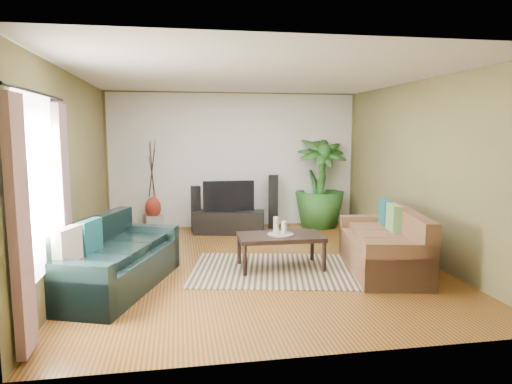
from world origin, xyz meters
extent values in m
plane|color=brown|center=(0.00, 0.00, 0.00)|extent=(5.50, 5.50, 0.00)
plane|color=white|center=(0.00, 0.00, 2.70)|extent=(5.50, 5.50, 0.00)
plane|color=olive|center=(0.00, 2.75, 1.35)|extent=(5.00, 0.00, 5.00)
plane|color=olive|center=(0.00, -2.75, 1.35)|extent=(5.00, 0.00, 5.00)
plane|color=olive|center=(-2.50, 0.00, 1.35)|extent=(0.00, 5.50, 5.50)
plane|color=olive|center=(2.50, 0.00, 1.35)|extent=(0.00, 5.50, 5.50)
plane|color=white|center=(0.00, 2.74, 1.35)|extent=(4.90, 0.00, 4.90)
plane|color=white|center=(-2.48, -1.60, 1.40)|extent=(0.00, 1.80, 1.80)
cube|color=gray|center=(-2.43, -2.35, 1.15)|extent=(0.08, 0.35, 2.20)
cube|color=gray|center=(-2.43, -0.85, 1.15)|extent=(0.08, 0.35, 2.20)
cylinder|color=black|center=(-2.43, -1.60, 2.30)|extent=(0.03, 1.90, 0.03)
cube|color=black|center=(-1.90, -0.66, 0.42)|extent=(1.54, 2.26, 0.85)
cube|color=brown|center=(1.67, -0.49, 0.42)|extent=(1.23, 2.08, 0.85)
cube|color=tan|center=(0.20, -0.28, 0.01)|extent=(2.62, 2.09, 0.01)
cube|color=black|center=(0.28, -0.19, 0.24)|extent=(1.19, 0.66, 0.49)
cylinder|color=gray|center=(0.28, -0.19, 0.49)|extent=(0.37, 0.37, 0.02)
cylinder|color=beige|center=(0.22, -0.16, 0.62)|extent=(0.08, 0.08, 0.24)
cylinder|color=beige|center=(0.32, -0.23, 0.59)|extent=(0.08, 0.08, 0.18)
cylinder|color=white|center=(0.35, -0.13, 0.58)|extent=(0.08, 0.08, 0.15)
cube|color=black|center=(-0.19, 2.12, 0.22)|extent=(1.38, 0.68, 0.44)
cube|color=black|center=(-0.19, 2.14, 0.73)|extent=(0.97, 0.05, 0.57)
cube|color=black|center=(-0.80, 2.34, 0.45)|extent=(0.19, 0.20, 0.90)
cube|color=black|center=(0.75, 2.50, 0.53)|extent=(0.24, 0.25, 1.07)
imported|color=#21521B|center=(1.70, 2.45, 0.90)|extent=(1.05, 1.05, 1.80)
cylinder|color=black|center=(1.70, 2.45, 0.13)|extent=(0.33, 0.33, 0.26)
cube|color=gray|center=(-1.61, 2.50, 0.16)|extent=(0.40, 0.40, 0.33)
ellipsoid|color=maroon|center=(-1.61, 2.50, 0.48)|extent=(0.30, 0.30, 0.42)
cube|color=brown|center=(-2.19, 1.05, 0.29)|extent=(0.69, 0.69, 0.57)
camera|label=1|loc=(-1.12, -6.34, 1.94)|focal=32.00mm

